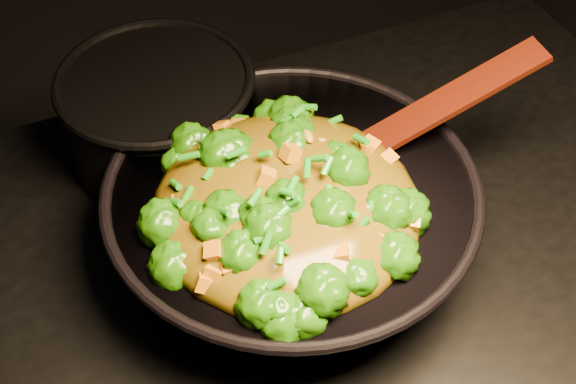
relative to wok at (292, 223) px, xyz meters
name	(u,v)px	position (x,y,z in m)	size (l,w,h in m)	color
wok	(292,223)	(0.00, 0.00, 0.00)	(0.39, 0.39, 0.11)	black
stir_fry	(286,179)	(-0.02, -0.03, 0.10)	(0.27, 0.27, 0.09)	#216407
spatula	(435,109)	(0.17, 0.01, 0.10)	(0.26, 0.04, 0.01)	#381406
back_pot	(160,117)	(-0.08, 0.21, 0.01)	(0.23, 0.23, 0.13)	black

